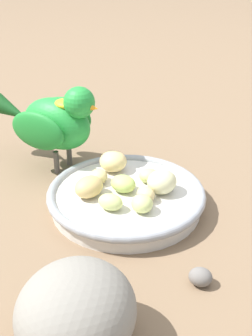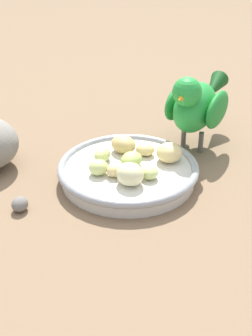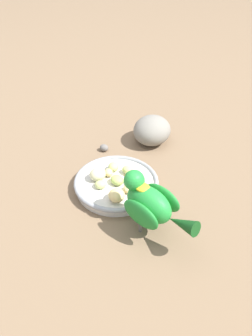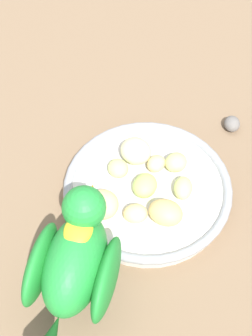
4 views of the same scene
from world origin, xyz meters
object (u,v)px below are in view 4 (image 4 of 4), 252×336
(apple_piece_0, at_px, (118,168))
(apple_piece_6, at_px, (176,162))
(apple_piece_5, at_px, (135,213))
(apple_piece_1, at_px, (136,151))
(apple_piece_8, at_px, (156,164))
(parrot, at_px, (74,265))
(apple_piece_7, at_px, (167,210))
(apple_piece_4, at_px, (102,204))
(apple_piece_2, at_px, (144,185))
(feeding_bowl, at_px, (145,189))
(pebble_0, at_px, (232,124))
(apple_piece_3, at_px, (183,188))

(apple_piece_0, xyz_separation_m, apple_piece_6, (-0.05, -0.05, 0.00))
(apple_piece_5, relative_size, apple_piece_6, 1.02)
(apple_piece_1, xyz_separation_m, apple_piece_6, (-0.05, -0.02, -0.00))
(apple_piece_1, distance_m, apple_piece_8, 0.03)
(apple_piece_0, height_order, parrot, parrot)
(apple_piece_1, relative_size, apple_piece_7, 0.98)
(apple_piece_4, xyz_separation_m, apple_piece_6, (-0.03, -0.10, -0.00))
(apple_piece_2, bearing_deg, apple_piece_1, -40.45)
(apple_piece_0, bearing_deg, apple_piece_8, -133.43)
(apple_piece_1, relative_size, parrot, 0.21)
(apple_piece_1, bearing_deg, parrot, 108.15)
(apple_piece_1, height_order, apple_piece_2, apple_piece_1)
(apple_piece_7, distance_m, parrot, 0.14)
(apple_piece_0, height_order, apple_piece_6, apple_piece_6)
(apple_piece_1, xyz_separation_m, apple_piece_7, (-0.08, 0.04, -0.00))
(apple_piece_5, distance_m, apple_piece_7, 0.04)
(apple_piece_0, relative_size, apple_piece_2, 0.80)
(apple_piece_2, bearing_deg, apple_piece_7, 163.59)
(feeding_bowl, xyz_separation_m, apple_piece_8, (0.01, -0.03, 0.02))
(apple_piece_6, bearing_deg, parrot, 92.87)
(apple_piece_1, bearing_deg, pebble_0, -114.56)
(apple_piece_5, bearing_deg, apple_piece_8, -72.14)
(apple_piece_5, xyz_separation_m, apple_piece_6, (0.00, -0.09, 0.00))
(feeding_bowl, bearing_deg, pebble_0, -99.56)
(feeding_bowl, xyz_separation_m, parrot, (-0.02, 0.15, 0.06))
(apple_piece_3, height_order, apple_piece_5, apple_piece_3)
(apple_piece_2, bearing_deg, parrot, 97.95)
(apple_piece_7, bearing_deg, pebble_0, -84.23)
(apple_piece_6, bearing_deg, apple_piece_7, 117.00)
(apple_piece_6, relative_size, apple_piece_7, 0.70)
(apple_piece_3, xyz_separation_m, apple_piece_7, (-0.00, 0.04, 0.00))
(apple_piece_1, xyz_separation_m, apple_piece_8, (-0.03, -0.00, -0.01))
(apple_piece_1, relative_size, apple_piece_6, 1.41)
(apple_piece_2, distance_m, apple_piece_3, 0.05)
(apple_piece_7, relative_size, pebble_0, 1.65)
(apple_piece_1, bearing_deg, feeding_bowl, 143.87)
(apple_piece_1, bearing_deg, apple_piece_8, -172.58)
(apple_piece_0, xyz_separation_m, apple_piece_3, (-0.08, -0.02, 0.00))
(apple_piece_2, bearing_deg, pebble_0, -98.36)
(apple_piece_5, bearing_deg, apple_piece_6, -86.77)
(apple_piece_4, distance_m, apple_piece_8, 0.09)
(feeding_bowl, bearing_deg, apple_piece_0, 7.89)
(apple_piece_2, height_order, parrot, parrot)
(feeding_bowl, height_order, apple_piece_6, apple_piece_6)
(apple_piece_6, bearing_deg, apple_piece_1, 22.29)
(feeding_bowl, xyz_separation_m, apple_piece_2, (-0.00, 0.01, 0.02))
(apple_piece_1, bearing_deg, apple_piece_7, 150.99)
(apple_piece_7, bearing_deg, feeding_bowl, -22.76)
(apple_piece_0, xyz_separation_m, parrot, (-0.06, 0.14, 0.05))
(apple_piece_3, xyz_separation_m, pebble_0, (0.01, -0.14, -0.02))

